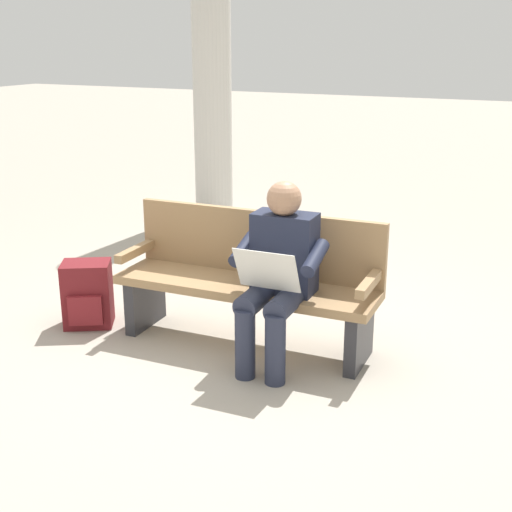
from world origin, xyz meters
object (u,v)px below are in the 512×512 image
at_px(bench_near, 250,278).
at_px(backpack, 88,295).
at_px(person_seated, 278,270).
at_px(support_pillar, 211,42).

xyz_separation_m(bench_near, backpack, (1.18, 0.27, -0.22)).
distance_m(bench_near, person_seated, 0.42).
bearing_deg(bench_near, person_seated, 142.08).
relative_size(person_seated, support_pillar, 0.30).
bearing_deg(bench_near, support_pillar, -59.44).
bearing_deg(person_seated, support_pillar, -57.45).
xyz_separation_m(backpack, support_pillar, (0.78, -3.35, 1.73)).
bearing_deg(person_seated, backpack, -0.23).
relative_size(backpack, support_pillar, 0.12).
relative_size(person_seated, backpack, 2.46).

